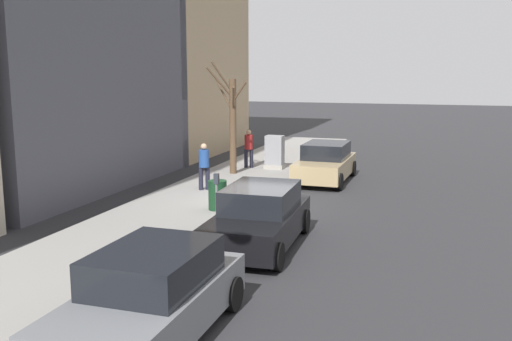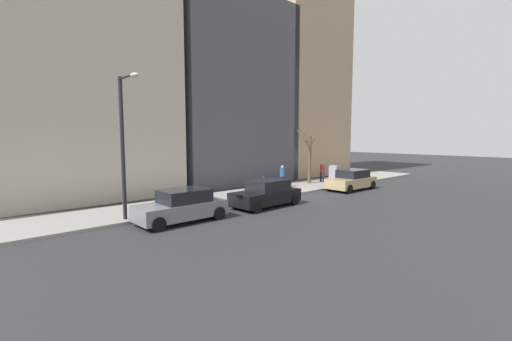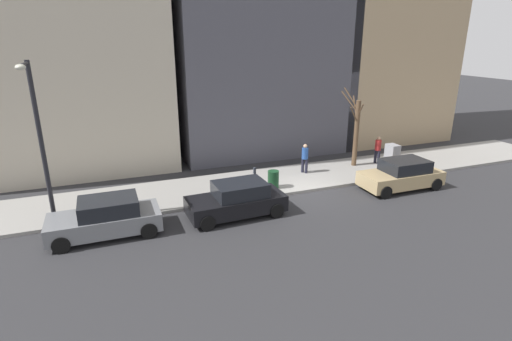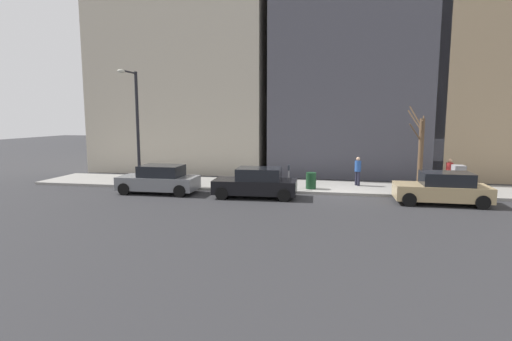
{
  "view_description": "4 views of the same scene",
  "coord_description": "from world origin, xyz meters",
  "px_view_note": "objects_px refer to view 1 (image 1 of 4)",
  "views": [
    {
      "loc": [
        -5.44,
        17.11,
        4.35
      ],
      "look_at": [
        -0.48,
        1.81,
        1.51
      ],
      "focal_mm": 40.0,
      "sensor_mm": 36.0,
      "label": 1
    },
    {
      "loc": [
        -15.1,
        17.35,
        3.99
      ],
      "look_at": [
        1.07,
        2.67,
        1.8
      ],
      "focal_mm": 24.0,
      "sensor_mm": 36.0,
      "label": 2
    },
    {
      "loc": [
        -16.45,
        9.01,
        7.47
      ],
      "look_at": [
        1.16,
        2.19,
        1.09
      ],
      "focal_mm": 28.0,
      "sensor_mm": 36.0,
      "label": 3
    },
    {
      "loc": [
        -21.01,
        0.27,
        4.08
      ],
      "look_at": [
        -0.35,
        4.2,
        1.26
      ],
      "focal_mm": 28.0,
      "sensor_mm": 36.0,
      "label": 4
    }
  ],
  "objects_px": {
    "trash_bin": "(218,195)",
    "utility_box": "(275,152)",
    "parking_meter": "(217,192)",
    "bare_tree": "(232,122)",
    "pedestrian_near_meter": "(249,146)",
    "parked_car_tan": "(325,163)",
    "parked_car_grey": "(151,297)",
    "parked_car_black": "(259,218)",
    "pedestrian_midblock": "(204,164)"
  },
  "relations": [
    {
      "from": "parked_car_tan",
      "to": "pedestrian_midblock",
      "type": "relative_size",
      "value": 2.54
    },
    {
      "from": "parked_car_black",
      "to": "bare_tree",
      "type": "bearing_deg",
      "value": -67.76
    },
    {
      "from": "pedestrian_near_meter",
      "to": "pedestrian_midblock",
      "type": "bearing_deg",
      "value": -101.99
    },
    {
      "from": "parking_meter",
      "to": "trash_bin",
      "type": "xyz_separation_m",
      "value": [
        0.45,
        -1.19,
        -0.38
      ]
    },
    {
      "from": "parked_car_tan",
      "to": "parking_meter",
      "type": "xyz_separation_m",
      "value": [
        1.64,
        7.44,
        0.24
      ]
    },
    {
      "from": "parked_car_tan",
      "to": "bare_tree",
      "type": "bearing_deg",
      "value": 4.77
    },
    {
      "from": "utility_box",
      "to": "trash_bin",
      "type": "bearing_deg",
      "value": 93.0
    },
    {
      "from": "parked_car_black",
      "to": "trash_bin",
      "type": "distance_m",
      "value": 3.45
    },
    {
      "from": "parked_car_tan",
      "to": "parked_car_grey",
      "type": "xyz_separation_m",
      "value": [
        0.05,
        14.26,
        0.0
      ]
    },
    {
      "from": "trash_bin",
      "to": "pedestrian_near_meter",
      "type": "relative_size",
      "value": 0.54
    },
    {
      "from": "parked_car_grey",
      "to": "trash_bin",
      "type": "relative_size",
      "value": 4.67
    },
    {
      "from": "trash_bin",
      "to": "utility_box",
      "type": "bearing_deg",
      "value": -87.0
    },
    {
      "from": "pedestrian_near_meter",
      "to": "utility_box",
      "type": "bearing_deg",
      "value": -4.82
    },
    {
      "from": "parking_meter",
      "to": "utility_box",
      "type": "distance_m",
      "value": 8.88
    },
    {
      "from": "bare_tree",
      "to": "trash_bin",
      "type": "height_order",
      "value": "bare_tree"
    },
    {
      "from": "parked_car_tan",
      "to": "utility_box",
      "type": "bearing_deg",
      "value": -28.71
    },
    {
      "from": "parking_meter",
      "to": "pedestrian_midblock",
      "type": "bearing_deg",
      "value": -62.19
    },
    {
      "from": "parking_meter",
      "to": "pedestrian_midblock",
      "type": "distance_m",
      "value": 4.27
    },
    {
      "from": "trash_bin",
      "to": "pedestrian_midblock",
      "type": "xyz_separation_m",
      "value": [
        1.54,
        -2.59,
        0.49
      ]
    },
    {
      "from": "bare_tree",
      "to": "pedestrian_midblock",
      "type": "distance_m",
      "value": 3.59
    },
    {
      "from": "bare_tree",
      "to": "pedestrian_near_meter",
      "type": "height_order",
      "value": "bare_tree"
    },
    {
      "from": "parking_meter",
      "to": "utility_box",
      "type": "bearing_deg",
      "value": -84.5
    },
    {
      "from": "parking_meter",
      "to": "pedestrian_near_meter",
      "type": "xyz_separation_m",
      "value": [
        1.99,
        -8.69,
        0.11
      ]
    },
    {
      "from": "parked_car_tan",
      "to": "trash_bin",
      "type": "height_order",
      "value": "parked_car_tan"
    },
    {
      "from": "parked_car_black",
      "to": "trash_bin",
      "type": "height_order",
      "value": "parked_car_black"
    },
    {
      "from": "pedestrian_near_meter",
      "to": "trash_bin",
      "type": "bearing_deg",
      "value": -90.35
    },
    {
      "from": "utility_box",
      "to": "pedestrian_midblock",
      "type": "distance_m",
      "value": 5.19
    },
    {
      "from": "parked_car_black",
      "to": "trash_bin",
      "type": "relative_size",
      "value": 4.74
    },
    {
      "from": "utility_box",
      "to": "pedestrian_near_meter",
      "type": "xyz_separation_m",
      "value": [
        1.14,
        0.14,
        0.24
      ]
    },
    {
      "from": "utility_box",
      "to": "bare_tree",
      "type": "distance_m",
      "value": 2.57
    },
    {
      "from": "parked_car_grey",
      "to": "utility_box",
      "type": "bearing_deg",
      "value": -81.18
    },
    {
      "from": "parking_meter",
      "to": "utility_box",
      "type": "height_order",
      "value": "utility_box"
    },
    {
      "from": "parked_car_black",
      "to": "pedestrian_near_meter",
      "type": "bearing_deg",
      "value": -72.04
    },
    {
      "from": "parked_car_tan",
      "to": "parking_meter",
      "type": "bearing_deg",
      "value": 78.08
    },
    {
      "from": "parking_meter",
      "to": "bare_tree",
      "type": "relative_size",
      "value": 0.3
    },
    {
      "from": "bare_tree",
      "to": "trash_bin",
      "type": "xyz_separation_m",
      "value": [
        -1.73,
        5.97,
        -1.68
      ]
    },
    {
      "from": "parked_car_grey",
      "to": "bare_tree",
      "type": "bearing_deg",
      "value": -74.95
    },
    {
      "from": "bare_tree",
      "to": "pedestrian_near_meter",
      "type": "xyz_separation_m",
      "value": [
        -0.19,
        -1.54,
        -1.19
      ]
    },
    {
      "from": "parked_car_black",
      "to": "utility_box",
      "type": "bearing_deg",
      "value": -78.06
    },
    {
      "from": "bare_tree",
      "to": "trash_bin",
      "type": "bearing_deg",
      "value": 106.14
    },
    {
      "from": "trash_bin",
      "to": "pedestrian_near_meter",
      "type": "xyz_separation_m",
      "value": [
        1.54,
        -7.5,
        0.49
      ]
    },
    {
      "from": "trash_bin",
      "to": "pedestrian_midblock",
      "type": "height_order",
      "value": "pedestrian_midblock"
    },
    {
      "from": "parking_meter",
      "to": "bare_tree",
      "type": "distance_m",
      "value": 7.59
    },
    {
      "from": "bare_tree",
      "to": "pedestrian_near_meter",
      "type": "distance_m",
      "value": 1.95
    },
    {
      "from": "pedestrian_near_meter",
      "to": "parked_car_black",
      "type": "bearing_deg",
      "value": -81.83
    },
    {
      "from": "parking_meter",
      "to": "bare_tree",
      "type": "bearing_deg",
      "value": -73.08
    },
    {
      "from": "trash_bin",
      "to": "pedestrian_midblock",
      "type": "distance_m",
      "value": 3.05
    },
    {
      "from": "parked_car_grey",
      "to": "pedestrian_near_meter",
      "type": "height_order",
      "value": "pedestrian_near_meter"
    },
    {
      "from": "parked_car_tan",
      "to": "bare_tree",
      "type": "relative_size",
      "value": 0.92
    },
    {
      "from": "utility_box",
      "to": "pedestrian_midblock",
      "type": "bearing_deg",
      "value": 77.28
    }
  ]
}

